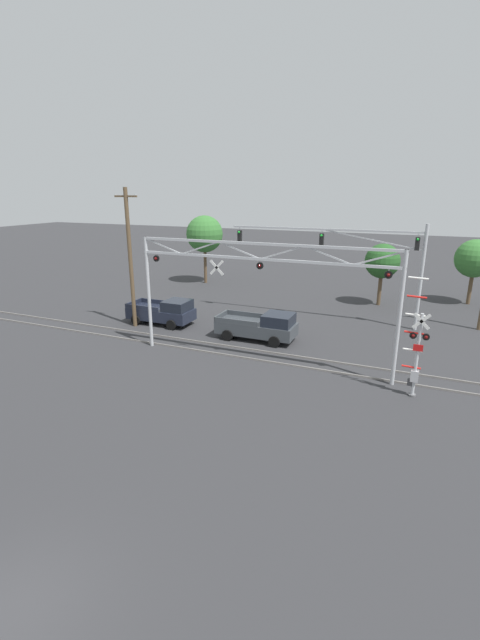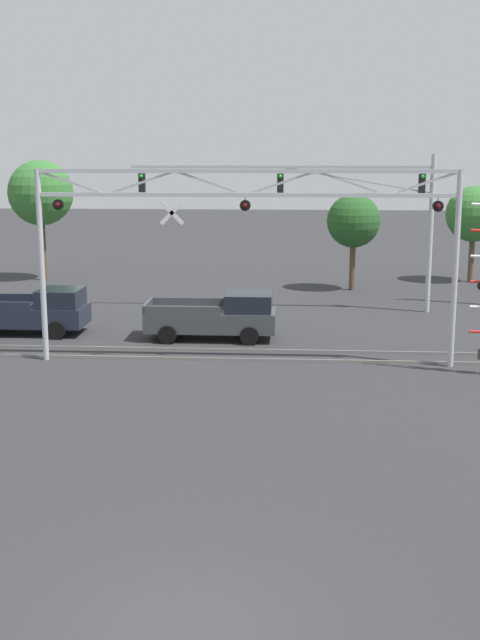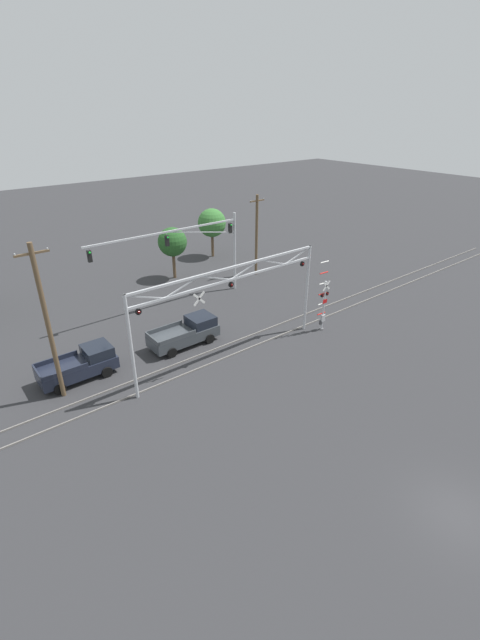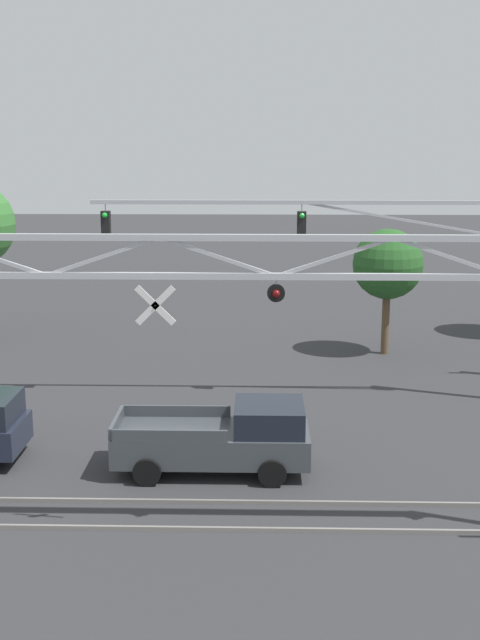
{
  "view_description": "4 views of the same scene",
  "coord_description": "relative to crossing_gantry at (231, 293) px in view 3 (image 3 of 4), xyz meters",
  "views": [
    {
      "loc": [
        8.02,
        -4.92,
        9.56
      ],
      "look_at": [
        -0.74,
        15.62,
        2.79
      ],
      "focal_mm": 24.0,
      "sensor_mm": 36.0,
      "label": 1
    },
    {
      "loc": [
        1.69,
        -11.44,
        7.39
      ],
      "look_at": [
        -0.18,
        16.7,
        1.57
      ],
      "focal_mm": 45.0,
      "sensor_mm": 36.0,
      "label": 2
    },
    {
      "loc": [
        -15.66,
        -4.18,
        16.21
      ],
      "look_at": [
        0.24,
        15.99,
        3.25
      ],
      "focal_mm": 24.0,
      "sensor_mm": 36.0,
      "label": 3
    },
    {
      "loc": [
        -0.35,
        -0.09,
        8.8
      ],
      "look_at": [
        -0.84,
        19.82,
        4.37
      ],
      "focal_mm": 45.0,
      "sensor_mm": 36.0,
      "label": 4
    }
  ],
  "objects": [
    {
      "name": "traffic_signal_span",
      "position": [
        4.33,
        10.19,
        0.18
      ],
      "size": [
        14.3,
        0.39,
        7.44
      ],
      "color": "#B7BABF",
      "rests_on": "ground_plane"
    },
    {
      "name": "utility_pole_right",
      "position": [
        12.39,
        12.0,
        -0.8
      ],
      "size": [
        1.8,
        0.28,
        8.3
      ],
      "color": "brown",
      "rests_on": "ground_plane"
    },
    {
      "name": "ground_plane",
      "position": [
        0.02,
        -16.64,
        -5.1
      ],
      "size": [
        200.0,
        200.0,
        0.0
      ],
      "primitive_type": "plane",
      "color": "#303033"
    },
    {
      "name": "background_tree_beyond_span",
      "position": [
        5.0,
        16.4,
        -1.28
      ],
      "size": [
        2.93,
        2.93,
        5.31
      ],
      "color": "brown",
      "rests_on": "ground_plane"
    },
    {
      "name": "rail_track_far",
      "position": [
        0.02,
        1.72,
        -5.05
      ],
      "size": [
        80.0,
        0.08,
        0.1
      ],
      "primitive_type": "cube",
      "color": "gray",
      "rests_on": "ground_plane"
    },
    {
      "name": "utility_pole_left",
      "position": [
        -10.85,
        3.03,
        -0.05
      ],
      "size": [
        1.8,
        0.28,
        9.8
      ],
      "color": "brown",
      "rests_on": "ground_plane"
    },
    {
      "name": "rail_track_near",
      "position": [
        0.02,
        0.28,
        -5.05
      ],
      "size": [
        80.0,
        0.08,
        0.1
      ],
      "primitive_type": "cube",
      "color": "gray",
      "rests_on": "ground_plane"
    },
    {
      "name": "pickup_truck_lead",
      "position": [
        -1.31,
        3.81,
        -4.16
      ],
      "size": [
        5.27,
        2.32,
        1.92
      ],
      "color": "#3D4247",
      "rests_on": "ground_plane"
    },
    {
      "name": "crossing_signal_mast",
      "position": [
        8.31,
        -0.98,
        -2.97
      ],
      "size": [
        1.23,
        0.35,
        5.85
      ],
      "color": "#B7BABF",
      "rests_on": "ground_plane"
    },
    {
      "name": "pickup_truck_following",
      "position": [
        -9.14,
        4.32,
        -4.16
      ],
      "size": [
        4.93,
        2.32,
        1.92
      ],
      "color": "#1E2333",
      "rests_on": "ground_plane"
    },
    {
      "name": "crossing_gantry",
      "position": [
        0.0,
        0.0,
        0.0
      ],
      "size": [
        14.88,
        0.26,
        6.91
      ],
      "color": "#B7BABF",
      "rests_on": "ground_plane"
    },
    {
      "name": "background_tree_far_right_verge",
      "position": [
        12.22,
        19.79,
        -1.11
      ],
      "size": [
        3.26,
        3.26,
        5.64
      ],
      "color": "brown",
      "rests_on": "ground_plane"
    }
  ]
}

